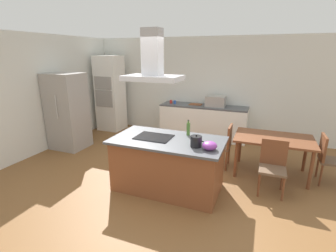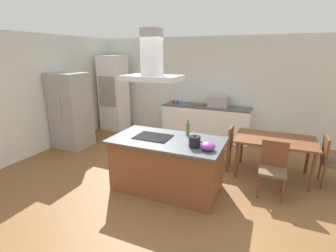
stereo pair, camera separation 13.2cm
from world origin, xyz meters
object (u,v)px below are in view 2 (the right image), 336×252
Objects in this scene: wall_oven_stack at (114,93)px; chair_facing_island at (273,165)px; coffee_mug_blue at (178,102)px; range_hood at (152,64)px; cooktop at (153,137)px; tea_kettle at (195,142)px; cutting_board at (198,104)px; olive_oil_bottle at (188,129)px; coffee_mug_red at (174,102)px; refrigerator at (71,111)px; chair_at_right_end at (331,159)px; mixing_bowl at (208,146)px; countertop_microwave at (218,102)px; chair_at_left_end at (225,144)px; dining_table at (275,143)px.

chair_facing_island is at bearing -24.71° from wall_oven_stack.
coffee_mug_blue is 0.10× the size of range_hood.
cooktop is 2.64× the size of tea_kettle.
wall_oven_stack is (-2.57, -0.28, 0.19)m from cutting_board.
wall_oven_stack reaches higher than olive_oil_bottle.
cooktop is 1.20m from range_hood.
coffee_mug_red is at bearing 167.04° from coffee_mug_blue.
tea_kettle is 1.42m from chair_facing_island.
refrigerator reaches higher than chair_at_right_end.
coffee_mug_red reaches higher than cutting_board.
wall_oven_stack reaches higher than cooktop.
olive_oil_bottle is 3.91m from wall_oven_stack.
coffee_mug_blue is 0.04× the size of wall_oven_stack.
mixing_bowl reaches higher than coffee_mug_red.
cutting_board is 3.40m from chair_at_right_end.
cutting_board is 3.13m from chair_facing_island.
refrigerator reaches higher than olive_oil_bottle.
chair_at_right_end is (2.35, -1.67, -0.53)m from countertop_microwave.
cutting_board is 0.38× the size of range_hood.
chair_at_left_end is (1.07, -1.72, -0.40)m from cutting_board.
chair_at_right_end is (0.92, 0.00, -0.16)m from dining_table.
mixing_bowl is 1.71m from dining_table.
coffee_mug_blue is at bearing 115.57° from tea_kettle.
tea_kettle is at bearing -129.82° from dining_table.
chair_facing_island is at bearing -4.81° from refrigerator.
chair_facing_island is (4.64, -0.39, -0.40)m from refrigerator.
dining_table is (1.41, 0.88, -0.35)m from olive_oil_bottle.
chair_at_right_end reaches higher than dining_table.
olive_oil_bottle is 3.02× the size of coffee_mug_blue.
chair_at_left_end is at bearing -180.00° from dining_table.
chair_facing_island is (1.14, 0.70, -0.48)m from tea_kettle.
refrigerator is (-2.65, -1.99, 0.00)m from cutting_board.
wall_oven_stack is 1.21× the size of refrigerator.
chair_at_left_end is (-0.92, 0.67, 0.00)m from chair_facing_island.
cutting_board is at bearing 174.87° from countertop_microwave.
tea_kettle is 0.67× the size of cutting_board.
chair_at_left_end is (3.73, 0.27, -0.40)m from refrigerator.
countertop_microwave is (-0.29, 3.03, 0.06)m from tea_kettle.
range_hood is (-2.83, -1.21, 1.59)m from chair_at_right_end.
coffee_mug_blue reaches higher than chair_at_left_end.
tea_kettle is at bearing -64.43° from coffee_mug_blue.
refrigerator is at bearing -148.82° from countertop_microwave.
cutting_board is at bearing 149.41° from chair_at_right_end.
refrigerator reaches higher than cooktop.
chair_at_left_end is at bearing -44.50° from coffee_mug_blue.
countertop_microwave is 1.27m from coffee_mug_red.
countertop_microwave is 1.14m from coffee_mug_blue.
wall_oven_stack is 1.57× the size of dining_table.
refrigerator reaches higher than dining_table.
tea_kettle is 0.22m from mixing_bowl.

